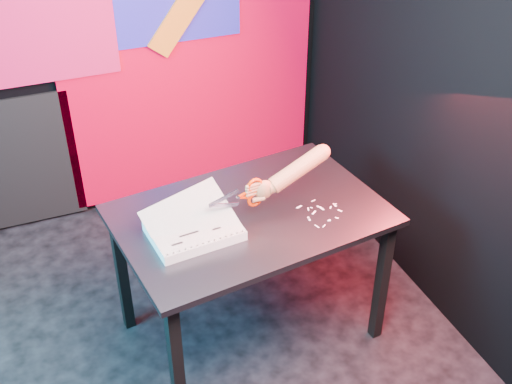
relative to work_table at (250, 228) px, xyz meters
name	(u,v)px	position (x,y,z in m)	size (l,w,h in m)	color
room	(131,125)	(-0.51, -0.10, 0.69)	(3.01, 3.01, 2.71)	black
backdrop	(92,73)	(-0.45, 1.36, 0.30)	(2.88, 0.05, 2.08)	red
work_table	(250,228)	(0.00, 0.00, 0.00)	(1.29, 0.94, 0.75)	black
printout_stack	(194,230)	(-0.29, -0.06, 0.12)	(0.42, 0.31, 0.20)	white
scissors	(251,194)	(-0.01, -0.05, 0.23)	(0.26, 0.04, 0.15)	#97A0BB
hand_forearm	(292,172)	(0.19, -0.03, 0.28)	(0.42, 0.10, 0.19)	#AF7350
paper_clippings	(320,212)	(0.30, -0.12, 0.09)	(0.19, 0.21, 0.00)	white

